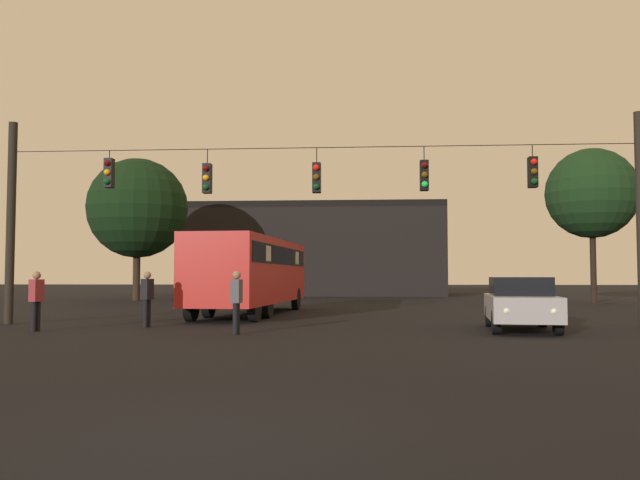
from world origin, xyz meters
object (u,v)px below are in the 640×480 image
Objects in this scene: city_bus at (252,268)px; pedestrian_crossing_left at (236,298)px; pedestrian_crossing_center at (147,296)px; pedestrian_crossing_right at (36,297)px; car_near_right at (520,302)px; tree_left_silhouette at (592,194)px; tree_behind_building at (137,208)px.

city_bus is 6.59× the size of pedestrian_crossing_left.
pedestrian_crossing_center reaches higher than pedestrian_crossing_right.
tree_left_silhouette reaches higher than car_near_right.
tree_left_silhouette reaches higher than city_bus.
pedestrian_crossing_left is at bearing -82.69° from city_bus.
pedestrian_crossing_center is 3.11m from pedestrian_crossing_right.
tree_behind_building is (-18.94, 21.60, 5.05)m from car_near_right.
car_near_right is 2.66× the size of pedestrian_crossing_right.
car_near_right is at bearing 13.47° from pedestrian_crossing_left.
tree_behind_building is at bearing 131.26° from car_near_right.
car_near_right is 13.74m from pedestrian_crossing_right.
pedestrian_crossing_center reaches higher than car_near_right.
pedestrian_crossing_left is at bearing -64.72° from tree_behind_building.
pedestrian_crossing_center is 23.16m from tree_behind_building.
tree_left_silhouette is at bearing 66.10° from car_near_right.
city_bus is 1.27× the size of tree_left_silhouette.
city_bus reaches higher than car_near_right.
tree_behind_building reaches higher than car_near_right.
pedestrian_crossing_right is (-13.68, -1.28, 0.16)m from car_near_right.
tree_behind_building is at bearing 174.49° from tree_left_silhouette.
pedestrian_crossing_left is 26.95m from tree_left_silhouette.
tree_behind_building reaches higher than pedestrian_crossing_left.
city_bus is at bearing -55.68° from tree_behind_building.
city_bus is 21.54m from tree_left_silhouette.
city_bus is 1.23× the size of tree_behind_building.
car_near_right is at bearing -113.90° from tree_left_silhouette.
pedestrian_crossing_right is at bearing -137.50° from tree_left_silhouette.
pedestrian_crossing_right is 30.41m from tree_left_silhouette.
pedestrian_crossing_left is 0.19× the size of tree_behind_building.
pedestrian_crossing_left is at bearing -127.96° from tree_left_silhouette.
city_bus is 7.02m from pedestrian_crossing_center.
tree_behind_building reaches higher than tree_left_silhouette.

